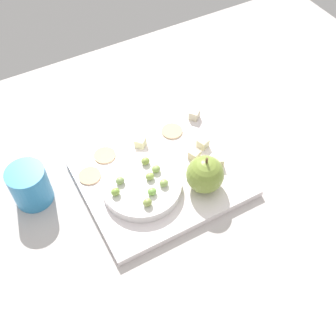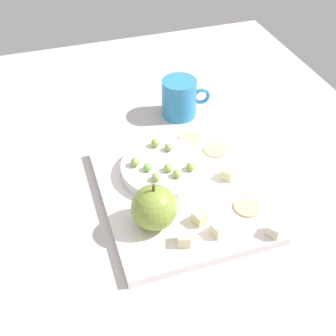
{
  "view_description": "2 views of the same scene",
  "coord_description": "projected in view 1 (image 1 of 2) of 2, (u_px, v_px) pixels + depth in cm",
  "views": [
    {
      "loc": [
        -28.41,
        -46.73,
        76.47
      ],
      "look_at": [
        -3.73,
        -2.0,
        10.81
      ],
      "focal_mm": 44.06,
      "sensor_mm": 36.0,
      "label": 1
    },
    {
      "loc": [
        50.48,
        -20.0,
        63.01
      ],
      "look_at": [
        -6.06,
        -1.58,
        10.53
      ],
      "focal_mm": 47.32,
      "sensor_mm": 36.0,
      "label": 2
    }
  ],
  "objects": [
    {
      "name": "apple_whole",
      "position": [
        205.0,
        174.0,
        0.83
      ],
      "size": [
        7.74,
        7.74,
        7.74
      ],
      "primitive_type": "sphere",
      "color": "olive",
      "rests_on": "platter"
    },
    {
      "name": "cracker_2",
      "position": [
        105.0,
        155.0,
        0.91
      ],
      "size": [
        4.81,
        4.81,
        0.4
      ],
      "primitive_type": "cylinder",
      "color": "beige",
      "rests_on": "platter"
    },
    {
      "name": "cracker_1",
      "position": [
        90.0,
        176.0,
        0.87
      ],
      "size": [
        4.81,
        4.81,
        0.4
      ],
      "primitive_type": "cylinder",
      "color": "#DDB68A",
      "rests_on": "platter"
    },
    {
      "name": "apple_stem",
      "position": [
        207.0,
        160.0,
        0.79
      ],
      "size": [
        0.5,
        0.5,
        1.2
      ],
      "primitive_type": "cylinder",
      "color": "brown",
      "rests_on": "apple_whole"
    },
    {
      "name": "cheese_cube_4",
      "position": [
        140.0,
        142.0,
        0.92
      ],
      "size": [
        3.01,
        3.01,
        2.14
      ],
      "primitive_type": "cube",
      "rotation": [
        0.0,
        0.0,
        0.71
      ],
      "color": "beige",
      "rests_on": "platter"
    },
    {
      "name": "grape_2",
      "position": [
        147.0,
        202.0,
        0.8
      ],
      "size": [
        1.8,
        1.62,
        1.66
      ],
      "primitive_type": "ellipsoid",
      "color": "#98AE53",
      "rests_on": "serving_dish"
    },
    {
      "name": "grape_5",
      "position": [
        156.0,
        169.0,
        0.85
      ],
      "size": [
        1.8,
        1.62,
        1.51
      ],
      "primitive_type": "ellipsoid",
      "color": "#9FBF62",
      "rests_on": "serving_dish"
    },
    {
      "name": "grape_4",
      "position": [
        115.0,
        192.0,
        0.81
      ],
      "size": [
        1.8,
        1.62,
        1.67
      ],
      "primitive_type": "ellipsoid",
      "color": "#92BD4C",
      "rests_on": "serving_dish"
    },
    {
      "name": "cheese_cube_3",
      "position": [
        218.0,
        161.0,
        0.89
      ],
      "size": [
        2.76,
        2.76,
        2.14
      ],
      "primitive_type": "cube",
      "rotation": [
        0.0,
        0.0,
        1.2
      ],
      "color": "beige",
      "rests_on": "platter"
    },
    {
      "name": "grape_0",
      "position": [
        164.0,
        183.0,
        0.83
      ],
      "size": [
        1.8,
        1.62,
        1.45
      ],
      "primitive_type": "ellipsoid",
      "color": "#98B75F",
      "rests_on": "serving_dish"
    },
    {
      "name": "table",
      "position": [
        178.0,
        179.0,
        0.92
      ],
      "size": [
        144.25,
        98.65,
        4.66
      ],
      "primitive_type": "cube",
      "color": "#BDB5B2",
      "rests_on": "ground"
    },
    {
      "name": "grape_6",
      "position": [
        152.0,
        192.0,
        0.81
      ],
      "size": [
        1.8,
        1.62,
        1.48
      ],
      "primitive_type": "ellipsoid",
      "color": "#87C255",
      "rests_on": "serving_dish"
    },
    {
      "name": "grape_7",
      "position": [
        150.0,
        176.0,
        0.84
      ],
      "size": [
        1.8,
        1.62,
        1.48
      ],
      "primitive_type": "ellipsoid",
      "color": "#9DBA57",
      "rests_on": "serving_dish"
    },
    {
      "name": "platter",
      "position": [
        162.0,
        178.0,
        0.88
      ],
      "size": [
        33.04,
        27.7,
        1.73
      ],
      "primitive_type": "cube",
      "color": "white",
      "rests_on": "table"
    },
    {
      "name": "cheese_cube_0",
      "position": [
        203.0,
        143.0,
        0.92
      ],
      "size": [
        2.74,
        2.74,
        2.14
      ],
      "primitive_type": "cube",
      "rotation": [
        0.0,
        0.0,
        0.35
      ],
      "color": "beige",
      "rests_on": "platter"
    },
    {
      "name": "cracker_0",
      "position": [
        172.0,
        131.0,
        0.95
      ],
      "size": [
        4.81,
        4.81,
        0.4
      ],
      "primitive_type": "cylinder",
      "color": "#D8B78C",
      "rests_on": "platter"
    },
    {
      "name": "serving_dish",
      "position": [
        142.0,
        186.0,
        0.85
      ],
      "size": [
        16.42,
        16.42,
        2.17
      ],
      "primitive_type": "cylinder",
      "color": "white",
      "rests_on": "platter"
    },
    {
      "name": "grape_1",
      "position": [
        120.0,
        181.0,
        0.83
      ],
      "size": [
        1.8,
        1.62,
        1.46
      ],
      "primitive_type": "ellipsoid",
      "color": "#90AE62",
      "rests_on": "serving_dish"
    },
    {
      "name": "cheese_cube_1",
      "position": [
        194.0,
        115.0,
        0.97
      ],
      "size": [
        3.0,
        3.0,
        2.14
      ],
      "primitive_type": "cube",
      "rotation": [
        0.0,
        0.0,
        0.68
      ],
      "color": "beige",
      "rests_on": "platter"
    },
    {
      "name": "grape_3",
      "position": [
        145.0,
        161.0,
        0.86
      ],
      "size": [
        1.8,
        1.62,
        1.53
      ],
      "primitive_type": "ellipsoid",
      "color": "#96AF4E",
      "rests_on": "serving_dish"
    },
    {
      "name": "cup",
      "position": [
        30.0,
        185.0,
        0.83
      ],
      "size": [
        7.8,
        10.97,
        8.73
      ],
      "color": "#3189C5",
      "rests_on": "table"
    },
    {
      "name": "cheese_cube_2",
      "position": [
        194.0,
        155.0,
        0.9
      ],
      "size": [
        2.79,
        2.79,
        2.14
      ],
      "primitive_type": "cube",
      "rotation": [
        0.0,
        0.0,
        0.39
      ],
      "color": "beige",
      "rests_on": "platter"
    }
  ]
}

